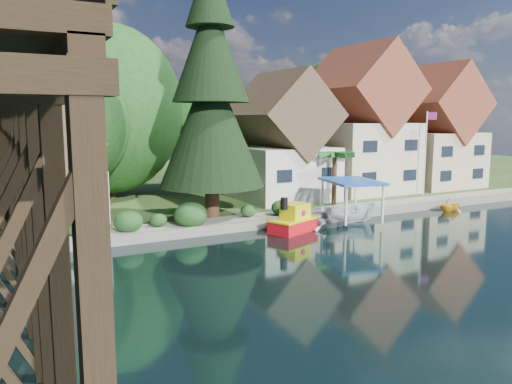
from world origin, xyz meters
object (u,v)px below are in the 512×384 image
Objects in this scene: house_center at (360,129)px; conifer at (211,93)px; shed at (63,172)px; palm_tree at (335,156)px; tugboat at (293,221)px; boat_yellow at (450,203)px; boat_white_a at (325,221)px; house_right at (432,135)px; house_left at (281,145)px; boat_canopy at (351,204)px; flagpole at (427,144)px.

conifer is (-17.62, -5.48, 2.74)m from house_center.
palm_tree is at bearing -9.27° from shed.
house_center reaches higher than shed.
house_center is 3.62× the size of tugboat.
boat_yellow is at bearing -28.63° from palm_tree.
house_center is 3.61× the size of boat_white_a.
house_right is at bearing 2.39° from shed.
house_left is 9.97m from boat_canopy.
palm_tree is 1.18× the size of tugboat.
flagpole is 18.65m from tugboat.
boat_canopy is (-1.80, -4.43, -3.12)m from palm_tree.
house_center reaches higher than house_right.
shed is 29.62m from boat_yellow.
conifer reaches higher than boat_canopy.
house_left is 2.88× the size of tugboat.
house_left is 14.67m from boat_yellow.
boat_canopy is 10.09m from boat_yellow.
house_left is at bearing 113.96° from palm_tree.
boat_canopy is at bearing -75.25° from boat_white_a.
flagpole is at bearing -24.10° from boat_yellow.
house_left reaches higher than boat_yellow.
boat_white_a is at bearing -138.20° from house_center.
house_left is 18.11m from shed.
palm_tree is 1.96× the size of boat_yellow.
boat_canopy is (18.33, -7.71, -2.50)m from shed.
conifer is 11.73m from palm_tree.
boat_yellow is at bearing -12.82° from conifer.
house_right is at bearing -39.25° from boat_yellow.
flagpole is 1.39× the size of boat_canopy.
house_right is (9.00, -0.50, -0.64)m from house_center.
boat_white_a is at bearing -34.23° from conifer.
boat_yellow is at bearing -114.12° from flagpole.
conifer is (-8.62, -4.97, 4.02)m from house_left.
house_right reaches higher than boat_yellow.
flagpole is at bearing 16.63° from tugboat.
flagpole is at bearing -19.98° from house_left.
shed is at bearing 74.65° from boat_yellow.
palm_tree is at bearing 61.38° from boat_yellow.
conifer is at bearing -178.86° from flagpole.
boat_canopy is (8.95, -4.24, -7.83)m from conifer.
tugboat is (-17.36, -5.19, -4.41)m from flagpole.
shed reaches higher than boat_yellow.
boat_canopy is at bearing -87.94° from house_left.
shed is at bearing -175.76° from house_center.
conifer is at bearing 154.66° from boat_canopy.
boat_white_a is at bearing 6.69° from tugboat.
house_center reaches higher than boat_white_a.
tugboat is (-22.84, -9.74, -5.04)m from house_right.
flagpole is (3.52, -5.05, -1.27)m from house_center.
house_left is 10.73m from conifer.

